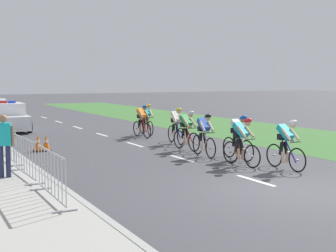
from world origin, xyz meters
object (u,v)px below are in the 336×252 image
Objects in this scene: cyclist_fourth at (204,134)px; cyclist_seventh at (142,121)px; crowd_barrier_middle at (24,158)px; police_car_nearest at (7,118)px; cyclist_second at (242,141)px; cyclist_third at (238,137)px; cyclist_fifth at (187,130)px; traffic_cone_near at (46,143)px; spectator_closest at (4,141)px; cyclist_sixth at (176,125)px; traffic_cone_mid at (38,143)px; cyclist_eighth at (147,119)px; crowd_barrier_rear at (6,145)px; cyclist_lead at (286,144)px; crowd_barrier_front at (51,176)px.

cyclist_fourth and cyclist_seventh have the same top height.
police_car_nearest is at bearing 82.53° from crowd_barrier_middle.
cyclist_third is (0.59, 0.98, 0.00)m from cyclist_second.
cyclist_fifth reaches higher than traffic_cone_near.
cyclist_fourth is at bearing 8.46° from spectator_closest.
cyclist_fifth is 1.00× the size of cyclist_sixth.
cyclist_eighth is at bearing 26.02° from traffic_cone_mid.
crowd_barrier_rear reaches higher than traffic_cone_mid.
cyclist_lead and cyclist_third have the same top height.
cyclist_lead and cyclist_sixth have the same top height.
cyclist_fourth is at bearing -93.92° from cyclist_seventh.
cyclist_seventh reaches higher than traffic_cone_mid.
cyclist_seventh is 0.39× the size of police_car_nearest.
cyclist_third is 0.74× the size of crowd_barrier_front.
cyclist_lead is at bearing -51.12° from traffic_cone_mid.
cyclist_lead and cyclist_seventh have the same top height.
cyclist_second is at bearing -97.12° from cyclist_sixth.
cyclist_fourth is (-0.88, 3.22, 0.00)m from cyclist_lead.
spectator_closest is at bearing -99.97° from crowd_barrier_rear.
police_car_nearest reaches higher than cyclist_seventh.
cyclist_sixth is at bearing 90.97° from cyclist_lead.
cyclist_third is 4.53m from cyclist_sixth.
cyclist_fifth is at bearing -24.56° from traffic_cone_mid.
cyclist_second is 7.61m from traffic_cone_near.
spectator_closest is (-7.32, -7.15, 0.30)m from cyclist_seventh.
crowd_barrier_middle is at bearing 172.77° from cyclist_second.
cyclist_seventh is (0.19, 4.50, 0.00)m from cyclist_fifth.
cyclist_seventh is at bearing 97.38° from cyclist_sixth.
police_car_nearest is 8.03m from traffic_cone_near.
cyclist_seventh is 1.03× the size of spectator_closest.
cyclist_third is at bearing -42.25° from traffic_cone_mid.
cyclist_eighth is at bearing 35.31° from crowd_barrier_rear.
cyclist_sixth is at bearing -4.71° from traffic_cone_near.
spectator_closest reaches higher than crowd_barrier_middle.
cyclist_third reaches higher than crowd_barrier_rear.
cyclist_lead is 0.39× the size of police_car_nearest.
crowd_barrier_middle is at bearing -97.47° from police_car_nearest.
cyclist_seventh and cyclist_eighth have the same top height.
cyclist_third is 1.00× the size of cyclist_fourth.
spectator_closest is (-1.97, -5.00, 0.77)m from traffic_cone_mid.
crowd_barrier_front is 3.63× the size of traffic_cone_mid.
traffic_cone_mid is (1.48, 7.96, -0.34)m from crowd_barrier_front.
crowd_barrier_front reaches higher than traffic_cone_mid.
cyclist_sixth is at bearing 33.03° from crowd_barrier_middle.
cyclist_seventh reaches higher than traffic_cone_near.
cyclist_second and cyclist_fifth have the same top height.
cyclist_sixth is 1.00× the size of cyclist_eighth.
cyclist_fifth reaches higher than crowd_barrier_front.
cyclist_seventh is at bearing 33.40° from crowd_barrier_rear.
cyclist_lead is 6.65m from cyclist_sixth.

